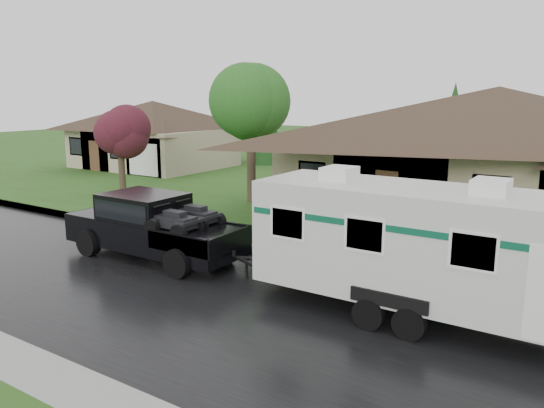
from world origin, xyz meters
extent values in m
plane|color=#2C4D18|center=(0.00, 0.00, 0.00)|extent=(140.00, 140.00, 0.00)
cube|color=black|center=(0.00, -2.00, 0.01)|extent=(140.00, 8.00, 0.01)
cube|color=gray|center=(0.00, 2.25, 0.07)|extent=(140.00, 0.50, 0.15)
cube|color=#2C4D18|center=(0.00, 15.00, 0.07)|extent=(140.00, 26.00, 0.15)
cube|color=gray|center=(2.00, 14.00, 1.65)|extent=(18.00, 10.00, 3.00)
pyramid|color=#372B1E|center=(2.00, 14.00, 5.75)|extent=(19.44, 10.80, 2.60)
cube|color=#BEA98D|center=(-22.00, 16.00, 1.55)|extent=(10.00, 8.00, 2.80)
pyramid|color=#372B1E|center=(-22.00, 16.00, 4.95)|extent=(10.80, 8.64, 2.00)
cube|color=#BEA98D|center=(-19.00, 14.00, 1.41)|extent=(3.20, 4.00, 2.52)
cylinder|color=#382B1E|center=(-8.24, 9.01, 1.60)|extent=(0.44, 0.44, 2.91)
sphere|color=#2F7124|center=(-8.24, 9.01, 4.79)|extent=(4.02, 4.02, 4.02)
cylinder|color=#382B1E|center=(-15.38, 7.07, 1.16)|extent=(0.35, 0.35, 2.03)
sphere|color=#511926|center=(-15.38, 7.07, 3.38)|extent=(2.80, 2.80, 2.80)
sphere|color=#143814|center=(-4.30, 9.30, 0.65)|extent=(1.00, 1.00, 1.00)
sphere|color=#143814|center=(-1.78, 9.30, 0.65)|extent=(1.00, 1.00, 1.00)
sphere|color=#143814|center=(0.74, 9.30, 0.65)|extent=(1.00, 1.00, 1.00)
sphere|color=#143814|center=(3.26, 9.30, 0.65)|extent=(1.00, 1.00, 1.00)
cube|color=black|center=(-5.87, 0.04, 0.84)|extent=(6.45, 2.15, 0.93)
cube|color=black|center=(-8.24, 0.04, 1.13)|extent=(1.72, 2.10, 0.38)
cube|color=black|center=(-6.30, 0.04, 1.67)|extent=(2.58, 2.02, 0.97)
cube|color=black|center=(-6.30, 0.04, 1.72)|extent=(2.37, 2.07, 0.59)
cube|color=black|center=(-3.83, 0.04, 1.05)|extent=(2.37, 2.04, 0.06)
cylinder|color=black|center=(-7.91, -1.01, 0.45)|extent=(0.90, 0.34, 0.90)
cylinder|color=black|center=(-7.91, 1.10, 0.45)|extent=(0.90, 0.34, 0.90)
cylinder|color=black|center=(-3.83, -1.01, 0.45)|extent=(0.90, 0.34, 0.90)
cylinder|color=black|center=(-3.83, 1.10, 0.45)|extent=(0.90, 0.34, 0.90)
cube|color=silver|center=(2.83, 0.04, 1.91)|extent=(7.53, 2.58, 2.64)
cube|color=black|center=(2.83, 0.04, 0.43)|extent=(7.96, 1.29, 0.15)
cube|color=#0A4C35|center=(2.83, 0.04, 2.49)|extent=(7.38, 2.60, 0.15)
cube|color=white|center=(0.89, 0.04, 3.40)|extent=(0.75, 0.86, 0.34)
cube|color=white|center=(4.55, 0.04, 3.40)|extent=(0.75, 0.86, 0.34)
cylinder|color=black|center=(2.35, -1.23, 0.38)|extent=(0.75, 0.26, 0.75)
cylinder|color=black|center=(2.35, 1.31, 0.38)|extent=(0.75, 0.26, 0.75)
cylinder|color=black|center=(3.31, -1.23, 0.38)|extent=(0.75, 0.26, 0.75)
cylinder|color=black|center=(3.31, 1.31, 0.38)|extent=(0.75, 0.26, 0.75)
camera|label=1|loc=(6.77, -12.11, 5.37)|focal=35.00mm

